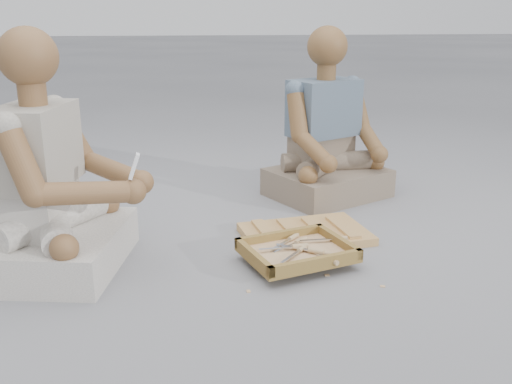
{
  "coord_description": "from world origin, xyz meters",
  "views": [
    {
      "loc": [
        -0.35,
        -2.16,
        1.04
      ],
      "look_at": [
        -0.02,
        0.21,
        0.3
      ],
      "focal_mm": 40.0,
      "sensor_mm": 36.0,
      "label": 1
    }
  ],
  "objects": [
    {
      "name": "craftsman",
      "position": [
        -0.87,
        0.21,
        0.34
      ],
      "size": [
        0.73,
        0.73,
        1.01
      ],
      "rotation": [
        0.0,
        0.0,
        -1.77
      ],
      "color": "silver",
      "rests_on": "ground"
    },
    {
      "name": "wood_chip_2",
      "position": [
        0.26,
        0.25,
        0.0
      ],
      "size": [
        0.02,
        0.02,
        0.0
      ],
      "primitive_type": "cube",
      "rotation": [
        0.0,
        0.0,
        0.62
      ],
      "color": "#DEBB82",
      "rests_on": "ground"
    },
    {
      "name": "companion",
      "position": [
        0.52,
        1.05,
        0.33
      ],
      "size": [
        0.79,
        0.73,
        0.99
      ],
      "rotation": [
        0.0,
        0.0,
        3.61
      ],
      "color": "#796B57",
      "rests_on": "ground"
    },
    {
      "name": "ground",
      "position": [
        0.0,
        0.0,
        0.0
      ],
      "size": [
        60.0,
        60.0,
        0.0
      ],
      "primitive_type": "plane",
      "color": "gray",
      "rests_on": "ground"
    },
    {
      "name": "chisel_2",
      "position": [
        0.14,
        0.11,
        0.08
      ],
      "size": [
        0.22,
        0.03,
        0.02
      ],
      "rotation": [
        0.0,
        0.0,
        0.07
      ],
      "color": "silver",
      "rests_on": "tool_tray"
    },
    {
      "name": "chisel_6",
      "position": [
        0.26,
        0.02,
        0.07
      ],
      "size": [
        0.19,
        0.14,
        0.02
      ],
      "rotation": [
        0.0,
        0.0,
        -0.63
      ],
      "color": "silver",
      "rests_on": "tool_tray"
    },
    {
      "name": "chisel_0",
      "position": [
        0.26,
        -0.02,
        0.07
      ],
      "size": [
        0.12,
        0.2,
        0.02
      ],
      "rotation": [
        0.0,
        0.0,
        -1.07
      ],
      "color": "silver",
      "rests_on": "tool_tray"
    },
    {
      "name": "wood_chip_7",
      "position": [
        0.32,
        0.18,
        0.0
      ],
      "size": [
        0.02,
        0.02,
        0.0
      ],
      "primitive_type": "cube",
      "rotation": [
        0.0,
        0.0,
        0.34
      ],
      "color": "#DEBB82",
      "rests_on": "ground"
    },
    {
      "name": "wood_chip_1",
      "position": [
        0.25,
        -0.04,
        0.0
      ],
      "size": [
        0.02,
        0.02,
        0.0
      ],
      "primitive_type": "cube",
      "rotation": [
        0.0,
        0.0,
        3.09
      ],
      "color": "#DEBB82",
      "rests_on": "ground"
    },
    {
      "name": "wood_chip_5",
      "position": [
        -0.05,
        0.13,
        0.0
      ],
      "size": [
        0.02,
        0.02,
        0.0
      ],
      "primitive_type": "cube",
      "rotation": [
        0.0,
        0.0,
        1.96
      ],
      "color": "#DEBB82",
      "rests_on": "ground"
    },
    {
      "name": "wood_chip_6",
      "position": [
        0.44,
        -0.17,
        0.0
      ],
      "size": [
        0.02,
        0.02,
        0.0
      ],
      "primitive_type": "cube",
      "rotation": [
        0.0,
        0.0,
        2.8
      ],
      "color": "#DEBB82",
      "rests_on": "ground"
    },
    {
      "name": "wood_chip_0",
      "position": [
        -0.1,
        -0.14,
        0.0
      ],
      "size": [
        0.02,
        0.02,
        0.0
      ],
      "primitive_type": "cube",
      "rotation": [
        0.0,
        0.0,
        1.6
      ],
      "color": "#DEBB82",
      "rests_on": "ground"
    },
    {
      "name": "mobile_phone",
      "position": [
        -0.52,
        0.07,
        0.47
      ],
      "size": [
        0.05,
        0.05,
        0.1
      ],
      "rotation": [
        -0.35,
        0.0,
        -1.53
      ],
      "color": "white",
      "rests_on": "craftsman"
    },
    {
      "name": "wood_chip_4",
      "position": [
        0.35,
        0.27,
        0.0
      ],
      "size": [
        0.02,
        0.02,
        0.0
      ],
      "primitive_type": "cube",
      "rotation": [
        0.0,
        0.0,
        0.65
      ],
      "color": "#DEBB82",
      "rests_on": "ground"
    },
    {
      "name": "chisel_3",
      "position": [
        0.16,
        0.08,
        0.07
      ],
      "size": [
        0.16,
        0.18,
        0.02
      ],
      "rotation": [
        0.0,
        0.0,
        0.86
      ],
      "color": "silver",
      "rests_on": "tool_tray"
    },
    {
      "name": "chisel_5",
      "position": [
        0.2,
        0.06,
        0.07
      ],
      "size": [
        0.19,
        0.14,
        0.02
      ],
      "rotation": [
        0.0,
        0.0,
        -0.58
      ],
      "color": "silver",
      "rests_on": "tool_tray"
    },
    {
      "name": "chisel_7",
      "position": [
        0.17,
        0.19,
        0.06
      ],
      "size": [
        0.19,
        0.15,
        0.02
      ],
      "rotation": [
        0.0,
        0.0,
        0.65
      ],
      "color": "silver",
      "rests_on": "tool_tray"
    },
    {
      "name": "wood_chip_3",
      "position": [
        0.39,
        0.06,
        0.0
      ],
      "size": [
        0.02,
        0.02,
        0.0
      ],
      "primitive_type": "cube",
      "rotation": [
        0.0,
        0.0,
        2.68
      ],
      "color": "#DEBB82",
      "rests_on": "ground"
    },
    {
      "name": "chisel_1",
      "position": [
        0.14,
        0.22,
        0.07
      ],
      "size": [
        0.16,
        0.17,
        0.02
      ],
      "rotation": [
        0.0,
        0.0,
        0.82
      ],
      "color": "silver",
      "rests_on": "tool_tray"
    },
    {
      "name": "carved_panel",
      "position": [
        0.25,
        0.38,
        0.02
      ],
      "size": [
        0.64,
        0.48,
        0.04
      ],
      "primitive_type": "cube",
      "rotation": [
        0.0,
        0.0,
        0.14
      ],
      "color": "#A87441",
      "rests_on": "ground"
    },
    {
      "name": "chisel_4",
      "position": [
        0.34,
        0.17,
        0.07
      ],
      "size": [
        0.22,
        0.02,
        0.02
      ],
      "rotation": [
        0.0,
        0.0,
        0.01
      ],
      "color": "silver",
      "rests_on": "tool_tray"
    },
    {
      "name": "tool_tray",
      "position": [
        0.15,
        0.08,
        0.06
      ],
      "size": [
        0.53,
        0.47,
        0.06
      ],
      "rotation": [
        0.0,
        0.0,
        0.29
      ],
      "color": "brown",
      "rests_on": "carved_panel"
    }
  ]
}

